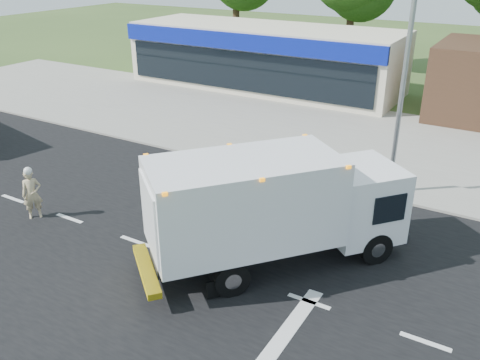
# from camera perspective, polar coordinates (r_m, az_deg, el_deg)

# --- Properties ---
(ground) EXTENTS (120.00, 120.00, 0.00)m
(ground) POSITION_cam_1_polar(r_m,az_deg,el_deg) (15.09, -2.91, -9.96)
(ground) COLOR #385123
(ground) RESTS_ON ground
(road_asphalt) EXTENTS (60.00, 14.00, 0.02)m
(road_asphalt) POSITION_cam_1_polar(r_m,az_deg,el_deg) (15.09, -2.91, -9.94)
(road_asphalt) COLOR black
(road_asphalt) RESTS_ON ground
(sidewalk) EXTENTS (60.00, 2.40, 0.12)m
(sidewalk) POSITION_cam_1_polar(r_m,az_deg,el_deg) (21.53, 9.11, 0.98)
(sidewalk) COLOR gray
(sidewalk) RESTS_ON ground
(parking_apron) EXTENTS (60.00, 9.00, 0.02)m
(parking_apron) POSITION_cam_1_polar(r_m,az_deg,el_deg) (26.70, 13.82, 5.14)
(parking_apron) COLOR gray
(parking_apron) RESTS_ON ground
(lane_markings) EXTENTS (55.20, 7.00, 0.01)m
(lane_markings) POSITION_cam_1_polar(r_m,az_deg,el_deg) (13.58, -1.20, -14.32)
(lane_markings) COLOR silver
(lane_markings) RESTS_ON road_asphalt
(ems_box_truck) EXTENTS (6.83, 7.47, 3.44)m
(ems_box_truck) POSITION_cam_1_polar(r_m,az_deg,el_deg) (14.37, 3.67, -2.66)
(ems_box_truck) COLOR black
(ems_box_truck) RESTS_ON ground
(emergency_worker) EXTENTS (0.72, 0.78, 1.89)m
(emergency_worker) POSITION_cam_1_polar(r_m,az_deg,el_deg) (18.76, -22.33, -1.38)
(emergency_worker) COLOR tan
(emergency_worker) RESTS_ON ground
(retail_strip_mall) EXTENTS (18.00, 6.20, 4.00)m
(retail_strip_mall) POSITION_cam_1_polar(r_m,az_deg,el_deg) (34.82, 2.72, 13.66)
(retail_strip_mall) COLOR beige
(retail_strip_mall) RESTS_ON ground
(traffic_signal_pole) EXTENTS (3.51, 0.25, 8.00)m
(traffic_signal_pole) POSITION_cam_1_polar(r_m,az_deg,el_deg) (18.86, 16.18, 12.52)
(traffic_signal_pole) COLOR gray
(traffic_signal_pole) RESTS_ON ground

